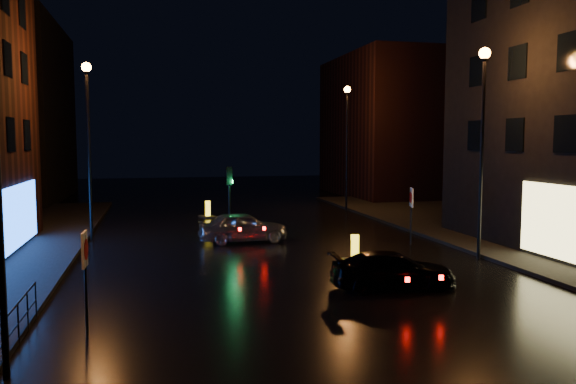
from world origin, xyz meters
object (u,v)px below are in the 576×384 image
bollard_far (208,214)px  road_sign_left (85,259)px  traffic_signal (230,225)px  silver_hatchback (243,227)px  bollard_near (355,257)px  road_sign_right (411,202)px  dark_sedan (393,270)px

bollard_far → road_sign_left: 21.33m
traffic_signal → silver_hatchback: (0.37, -2.00, 0.21)m
bollard_near → road_sign_right: road_sign_right is taller
traffic_signal → silver_hatchback: traffic_signal is taller
bollard_far → road_sign_left: size_ratio=0.53×
dark_sedan → bollard_far: bearing=17.2°
road_sign_left → bollard_near: bearing=36.6°
silver_hatchback → bollard_far: silver_hatchback is taller
traffic_signal → road_sign_left: size_ratio=1.34×
bollard_far → dark_sedan: bearing=-96.2°
traffic_signal → dark_sedan: traffic_signal is taller
traffic_signal → bollard_near: size_ratio=2.38×
traffic_signal → bollard_far: traffic_signal is taller
road_sign_left → road_sign_right: (12.99, 9.31, 0.02)m
road_sign_right → silver_hatchback: bearing=-3.4°
traffic_signal → dark_sedan: (3.79, -11.36, 0.09)m
dark_sedan → road_sign_left: bearing=109.5°
bollard_near → bollard_far: (-4.32, 14.47, -0.02)m
bollard_near → dark_sedan: bearing=-77.6°
silver_hatchback → bollard_far: size_ratio=3.02×
silver_hatchback → road_sign_left: size_ratio=1.61×
dark_sedan → silver_hatchback: bearing=24.2°
road_sign_left → road_sign_right: road_sign_right is taller
bollard_near → traffic_signal: bearing=130.2°
traffic_signal → silver_hatchback: bearing=-79.5°
traffic_signal → road_sign_right: 9.06m
traffic_signal → dark_sedan: bearing=-71.5°
traffic_signal → road_sign_right: size_ratio=1.32×
road_sign_left → dark_sedan: bearing=17.7°
traffic_signal → road_sign_left: (-5.30, -13.86, 1.43)m
dark_sedan → road_sign_right: road_sign_right is taller
bollard_far → road_sign_right: 14.12m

